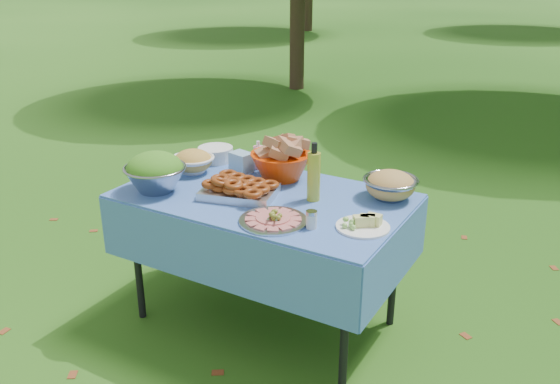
{
  "coord_description": "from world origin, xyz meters",
  "views": [
    {
      "loc": [
        1.49,
        -2.4,
        1.92
      ],
      "look_at": [
        0.1,
        0.0,
        0.8
      ],
      "focal_mm": 38.0,
      "sensor_mm": 36.0,
      "label": 1
    }
  ],
  "objects_px": {
    "plate_stack": "(216,154)",
    "charcuterie_platter": "(273,214)",
    "pasta_bowl_steel": "(390,185)",
    "salad_bowl": "(155,172)",
    "bread_bowl": "(281,159)",
    "oil_bottle": "(314,172)",
    "picnic_table": "(264,260)"
  },
  "relations": [
    {
      "from": "salad_bowl",
      "to": "charcuterie_platter",
      "type": "distance_m",
      "value": 0.73
    },
    {
      "from": "picnic_table",
      "to": "charcuterie_platter",
      "type": "distance_m",
      "value": 0.53
    },
    {
      "from": "pasta_bowl_steel",
      "to": "charcuterie_platter",
      "type": "height_order",
      "value": "pasta_bowl_steel"
    },
    {
      "from": "bread_bowl",
      "to": "picnic_table",
      "type": "bearing_deg",
      "value": -80.48
    },
    {
      "from": "plate_stack",
      "to": "charcuterie_platter",
      "type": "xyz_separation_m",
      "value": [
        0.74,
        -0.58,
        -0.01
      ]
    },
    {
      "from": "plate_stack",
      "to": "bread_bowl",
      "type": "height_order",
      "value": "bread_bowl"
    },
    {
      "from": "picnic_table",
      "to": "pasta_bowl_steel",
      "type": "distance_m",
      "value": 0.79
    },
    {
      "from": "salad_bowl",
      "to": "bread_bowl",
      "type": "xyz_separation_m",
      "value": [
        0.47,
        0.49,
        0.01
      ]
    },
    {
      "from": "bread_bowl",
      "to": "oil_bottle",
      "type": "distance_m",
      "value": 0.35
    },
    {
      "from": "charcuterie_platter",
      "to": "pasta_bowl_steel",
      "type": "bearing_deg",
      "value": 56.09
    },
    {
      "from": "pasta_bowl_steel",
      "to": "oil_bottle",
      "type": "bearing_deg",
      "value": -146.23
    },
    {
      "from": "picnic_table",
      "to": "charcuterie_platter",
      "type": "bearing_deg",
      "value": -50.87
    },
    {
      "from": "plate_stack",
      "to": "charcuterie_platter",
      "type": "relative_size",
      "value": 0.65
    },
    {
      "from": "pasta_bowl_steel",
      "to": "plate_stack",
      "type": "bearing_deg",
      "value": 178.34
    },
    {
      "from": "bread_bowl",
      "to": "pasta_bowl_steel",
      "type": "distance_m",
      "value": 0.62
    },
    {
      "from": "picnic_table",
      "to": "salad_bowl",
      "type": "height_order",
      "value": "salad_bowl"
    },
    {
      "from": "bread_bowl",
      "to": "pasta_bowl_steel",
      "type": "height_order",
      "value": "bread_bowl"
    },
    {
      "from": "bread_bowl",
      "to": "oil_bottle",
      "type": "bearing_deg",
      "value": -32.11
    },
    {
      "from": "pasta_bowl_steel",
      "to": "salad_bowl",
      "type": "bearing_deg",
      "value": -154.67
    },
    {
      "from": "salad_bowl",
      "to": "oil_bottle",
      "type": "relative_size",
      "value": 1.06
    },
    {
      "from": "picnic_table",
      "to": "salad_bowl",
      "type": "bearing_deg",
      "value": -155.69
    },
    {
      "from": "plate_stack",
      "to": "oil_bottle",
      "type": "height_order",
      "value": "oil_bottle"
    },
    {
      "from": "picnic_table",
      "to": "bread_bowl",
      "type": "relative_size",
      "value": 4.34
    },
    {
      "from": "bread_bowl",
      "to": "charcuterie_platter",
      "type": "relative_size",
      "value": 1.05
    },
    {
      "from": "charcuterie_platter",
      "to": "oil_bottle",
      "type": "height_order",
      "value": "oil_bottle"
    },
    {
      "from": "plate_stack",
      "to": "bread_bowl",
      "type": "xyz_separation_m",
      "value": [
        0.49,
        -0.06,
        0.07
      ]
    },
    {
      "from": "bread_bowl",
      "to": "pasta_bowl_steel",
      "type": "bearing_deg",
      "value": 2.98
    },
    {
      "from": "bread_bowl",
      "to": "charcuterie_platter",
      "type": "xyz_separation_m",
      "value": [
        0.25,
        -0.51,
        -0.08
      ]
    },
    {
      "from": "pasta_bowl_steel",
      "to": "bread_bowl",
      "type": "bearing_deg",
      "value": -177.02
    },
    {
      "from": "plate_stack",
      "to": "bread_bowl",
      "type": "relative_size",
      "value": 0.62
    },
    {
      "from": "pasta_bowl_steel",
      "to": "charcuterie_platter",
      "type": "relative_size",
      "value": 0.85
    },
    {
      "from": "plate_stack",
      "to": "pasta_bowl_steel",
      "type": "bearing_deg",
      "value": -1.66
    }
  ]
}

